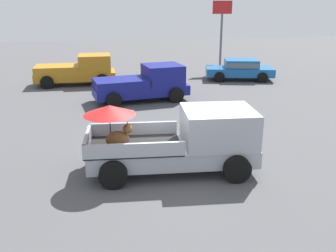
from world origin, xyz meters
name	(u,v)px	position (x,y,z in m)	size (l,w,h in m)	color
ground_plane	(172,170)	(0.00, 0.00, 0.00)	(80.00, 80.00, 0.00)	#4C4C4F
pickup_truck_main	(184,140)	(0.36, -0.04, 0.98)	(5.16, 2.52, 2.17)	black
pickup_truck_red	(145,84)	(0.16, 8.62, 0.87)	(5.02, 2.76, 1.80)	black
pickup_truck_far	(79,70)	(-3.39, 13.19, 0.87)	(4.81, 2.19, 1.80)	black
parked_sedan_near	(240,68)	(6.87, 12.81, 0.74)	(4.58, 2.68, 1.33)	black
motel_sign	(222,22)	(6.66, 16.46, 3.47)	(1.40, 0.16, 4.92)	#59595B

